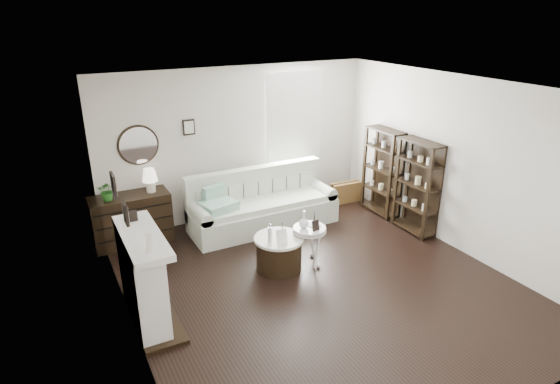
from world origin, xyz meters
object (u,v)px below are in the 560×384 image
drum_table (279,253)px  pedestal_table (309,230)px  dresser (132,219)px  sofa (262,208)px

drum_table → pedestal_table: size_ratio=1.22×
dresser → drum_table: dresser is taller
sofa → drum_table: (-0.43, -1.47, -0.07)m
pedestal_table → dresser: bearing=138.5°
pedestal_table → sofa: bearing=91.6°
sofa → drum_table: bearing=-106.2°
sofa → drum_table: 1.53m
sofa → dresser: bearing=169.7°
dresser → drum_table: (1.73, -1.86, -0.16)m
dresser → drum_table: 2.54m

